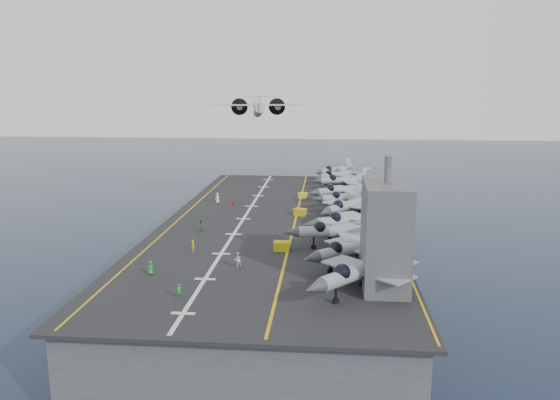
# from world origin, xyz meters

# --- Properties ---
(ground) EXTENTS (500.00, 500.00, 0.00)m
(ground) POSITION_xyz_m (0.00, 0.00, 0.00)
(ground) COLOR #142135
(ground) RESTS_ON ground
(hull) EXTENTS (36.00, 90.00, 10.00)m
(hull) POSITION_xyz_m (0.00, 0.00, 5.00)
(hull) COLOR #56595E
(hull) RESTS_ON ground
(flight_deck) EXTENTS (38.00, 92.00, 0.40)m
(flight_deck) POSITION_xyz_m (0.00, 0.00, 10.20)
(flight_deck) COLOR black
(flight_deck) RESTS_ON hull
(foul_line) EXTENTS (0.35, 90.00, 0.02)m
(foul_line) POSITION_xyz_m (3.00, 0.00, 10.42)
(foul_line) COLOR gold
(foul_line) RESTS_ON flight_deck
(landing_centerline) EXTENTS (0.50, 90.00, 0.02)m
(landing_centerline) POSITION_xyz_m (-6.00, 0.00, 10.42)
(landing_centerline) COLOR silver
(landing_centerline) RESTS_ON flight_deck
(deck_edge_port) EXTENTS (0.25, 90.00, 0.02)m
(deck_edge_port) POSITION_xyz_m (-17.00, 0.00, 10.42)
(deck_edge_port) COLOR gold
(deck_edge_port) RESTS_ON flight_deck
(deck_edge_stbd) EXTENTS (0.25, 90.00, 0.02)m
(deck_edge_stbd) POSITION_xyz_m (18.50, 0.00, 10.42)
(deck_edge_stbd) COLOR gold
(deck_edge_stbd) RESTS_ON flight_deck
(island_superstructure) EXTENTS (5.00, 10.00, 15.00)m
(island_superstructure) POSITION_xyz_m (15.00, -30.00, 17.90)
(island_superstructure) COLOR #56595E
(island_superstructure) RESTS_ON flight_deck
(fighter_jet_0) EXTENTS (18.60, 19.07, 5.56)m
(fighter_jet_0) POSITION_xyz_m (12.39, -32.62, 13.18)
(fighter_jet_0) COLOR gray
(fighter_jet_0) RESTS_ON flight_deck
(fighter_jet_1) EXTENTS (17.61, 17.12, 5.13)m
(fighter_jet_1) POSITION_xyz_m (11.97, -23.57, 12.96)
(fighter_jet_1) COLOR #949DA4
(fighter_jet_1) RESTS_ON flight_deck
(fighter_jet_2) EXTENTS (16.86, 12.74, 5.31)m
(fighter_jet_2) POSITION_xyz_m (10.74, -15.79, 13.06)
(fighter_jet_2) COLOR #9EA9B0
(fighter_jet_2) RESTS_ON flight_deck
(fighter_jet_3) EXTENTS (18.80, 16.68, 5.45)m
(fighter_jet_3) POSITION_xyz_m (12.68, -9.05, 13.13)
(fighter_jet_3) COLOR #9CA6AD
(fighter_jet_3) RESTS_ON flight_deck
(fighter_jet_4) EXTENTS (16.80, 18.14, 5.24)m
(fighter_jet_4) POSITION_xyz_m (12.08, 1.42, 13.02)
(fighter_jet_4) COLOR gray
(fighter_jet_4) RESTS_ON flight_deck
(fighter_jet_5) EXTENTS (15.41, 12.30, 4.68)m
(fighter_jet_5) POSITION_xyz_m (12.86, 9.09, 12.74)
(fighter_jet_5) COLOR gray
(fighter_jet_5) RESTS_ON flight_deck
(fighter_jet_6) EXTENTS (17.37, 15.98, 5.02)m
(fighter_jet_6) POSITION_xyz_m (11.58, 15.99, 12.91)
(fighter_jet_6) COLOR gray
(fighter_jet_6) RESTS_ON flight_deck
(fighter_jet_7) EXTENTS (15.54, 12.20, 4.77)m
(fighter_jet_7) POSITION_xyz_m (12.49, 27.87, 12.78)
(fighter_jet_7) COLOR gray
(fighter_jet_7) RESTS_ON flight_deck
(fighter_jet_8) EXTENTS (15.77, 15.63, 4.63)m
(fighter_jet_8) POSITION_xyz_m (10.78, 35.68, 12.71)
(fighter_jet_8) COLOR gray
(fighter_jet_8) RESTS_ON flight_deck
(tow_cart_a) EXTENTS (2.26, 1.52, 1.32)m
(tow_cart_a) POSITION_xyz_m (2.11, -17.76, 11.06)
(tow_cart_a) COLOR #C5B30B
(tow_cart_a) RESTS_ON flight_deck
(tow_cart_b) EXTENTS (2.41, 2.03, 1.23)m
(tow_cart_b) POSITION_xyz_m (3.61, 3.41, 11.01)
(tow_cart_b) COLOR gold
(tow_cart_b) RESTS_ON flight_deck
(tow_cart_c) EXTENTS (1.93, 1.40, 1.07)m
(tow_cart_c) POSITION_xyz_m (3.41, 18.57, 10.94)
(tow_cart_c) COLOR yellow
(tow_cart_c) RESTS_ON flight_deck
(crew_0) EXTENTS (1.23, 1.12, 1.71)m
(crew_0) POSITION_xyz_m (-12.97, -28.91, 11.25)
(crew_0) COLOR #268C33
(crew_0) RESTS_ON flight_deck
(crew_1) EXTENTS (1.07, 1.21, 1.68)m
(crew_1) POSITION_xyz_m (-10.08, -19.27, 11.24)
(crew_1) COLOR yellow
(crew_1) RESTS_ON flight_deck
(crew_2) EXTENTS (1.04, 1.30, 1.89)m
(crew_2) POSITION_xyz_m (-11.50, -8.46, 11.34)
(crew_2) COLOR #258826
(crew_2) RESTS_ON flight_deck
(crew_3) EXTENTS (1.10, 1.15, 1.60)m
(crew_3) POSITION_xyz_m (-9.23, 8.68, 11.20)
(crew_3) COLOR #B21919
(crew_3) RESTS_ON flight_deck
(crew_5) EXTENTS (1.36, 1.45, 2.01)m
(crew_5) POSITION_xyz_m (-13.04, 12.45, 11.41)
(crew_5) COLOR silver
(crew_5) RESTS_ON flight_deck
(crew_6) EXTENTS (1.15, 1.11, 1.60)m
(crew_6) POSITION_xyz_m (-7.49, -35.96, 11.20)
(crew_6) COLOR green
(crew_6) RESTS_ON flight_deck
(crew_7) EXTENTS (1.45, 1.34, 2.01)m
(crew_7) POSITION_xyz_m (-2.81, -25.38, 11.41)
(crew_7) COLOR silver
(crew_7) RESTS_ON flight_deck
(transport_plane) EXTENTS (27.21, 20.78, 5.84)m
(transport_plane) POSITION_xyz_m (-10.08, 54.32, 26.42)
(transport_plane) COLOR silver
(fighter_jet_9) EXTENTS (15.77, 15.63, 4.63)m
(fighter_jet_9) POSITION_xyz_m (10.78, 43.00, 12.71)
(fighter_jet_9) COLOR gray
(fighter_jet_9) RESTS_ON flight_deck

